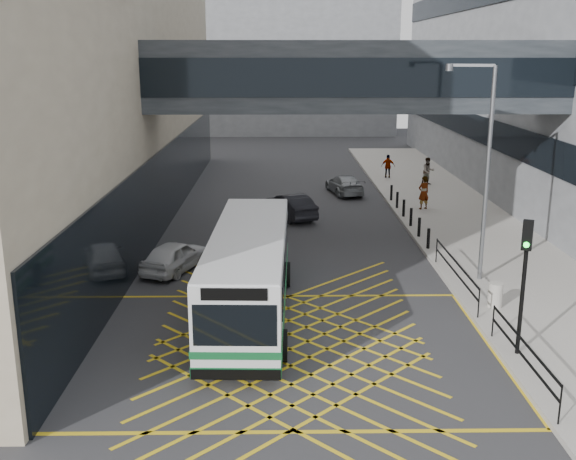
{
  "coord_description": "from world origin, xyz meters",
  "views": [
    {
      "loc": [
        -0.31,
        -18.35,
        8.49
      ],
      "look_at": [
        0.0,
        4.0,
        2.6
      ],
      "focal_mm": 42.0,
      "sensor_mm": 36.0,
      "label": 1
    }
  ],
  "objects_px": {
    "car_white": "(175,256)",
    "litter_bin": "(495,295)",
    "bus": "(249,271)",
    "car_dark": "(291,206)",
    "pedestrian_b": "(428,171)",
    "street_lamp": "(483,160)",
    "pedestrian_a": "(424,193)",
    "pedestrian_c": "(388,166)",
    "car_silver": "(345,184)",
    "traffic_light": "(525,268)"
  },
  "relations": [
    {
      "from": "car_silver",
      "to": "pedestrian_a",
      "type": "bearing_deg",
      "value": 117.31
    },
    {
      "from": "street_lamp",
      "to": "pedestrian_c",
      "type": "height_order",
      "value": "street_lamp"
    },
    {
      "from": "litter_bin",
      "to": "bus",
      "type": "bearing_deg",
      "value": -178.54
    },
    {
      "from": "bus",
      "to": "litter_bin",
      "type": "distance_m",
      "value": 8.34
    },
    {
      "from": "car_dark",
      "to": "pedestrian_a",
      "type": "distance_m",
      "value": 7.45
    },
    {
      "from": "car_white",
      "to": "litter_bin",
      "type": "relative_size",
      "value": 4.69
    },
    {
      "from": "pedestrian_a",
      "to": "pedestrian_c",
      "type": "distance_m",
      "value": 9.59
    },
    {
      "from": "pedestrian_a",
      "to": "pedestrian_b",
      "type": "distance_m",
      "value": 7.28
    },
    {
      "from": "car_white",
      "to": "pedestrian_c",
      "type": "distance_m",
      "value": 23.0
    },
    {
      "from": "car_white",
      "to": "litter_bin",
      "type": "height_order",
      "value": "car_white"
    },
    {
      "from": "car_white",
      "to": "pedestrian_a",
      "type": "relative_size",
      "value": 2.15
    },
    {
      "from": "pedestrian_c",
      "to": "car_silver",
      "type": "bearing_deg",
      "value": 62.73
    },
    {
      "from": "street_lamp",
      "to": "pedestrian_a",
      "type": "bearing_deg",
      "value": 108.29
    },
    {
      "from": "pedestrian_a",
      "to": "car_dark",
      "type": "bearing_deg",
      "value": -14.63
    },
    {
      "from": "bus",
      "to": "car_dark",
      "type": "distance_m",
      "value": 13.8
    },
    {
      "from": "car_white",
      "to": "car_dark",
      "type": "distance_m",
      "value": 10.14
    },
    {
      "from": "car_white",
      "to": "pedestrian_a",
      "type": "bearing_deg",
      "value": -119.32
    },
    {
      "from": "street_lamp",
      "to": "pedestrian_a",
      "type": "relative_size",
      "value": 4.34
    },
    {
      "from": "car_silver",
      "to": "street_lamp",
      "type": "bearing_deg",
      "value": 90.78
    },
    {
      "from": "bus",
      "to": "pedestrian_b",
      "type": "relative_size",
      "value": 5.9
    },
    {
      "from": "car_dark",
      "to": "car_silver",
      "type": "bearing_deg",
      "value": -143.54
    },
    {
      "from": "litter_bin",
      "to": "pedestrian_b",
      "type": "bearing_deg",
      "value": 83.69
    },
    {
      "from": "car_silver",
      "to": "traffic_light",
      "type": "bearing_deg",
      "value": 85.88
    },
    {
      "from": "street_lamp",
      "to": "litter_bin",
      "type": "bearing_deg",
      "value": -72.55
    },
    {
      "from": "car_white",
      "to": "traffic_light",
      "type": "bearing_deg",
      "value": 163.5
    },
    {
      "from": "car_silver",
      "to": "litter_bin",
      "type": "height_order",
      "value": "car_silver"
    },
    {
      "from": "pedestrian_b",
      "to": "pedestrian_c",
      "type": "height_order",
      "value": "pedestrian_b"
    },
    {
      "from": "car_dark",
      "to": "pedestrian_b",
      "type": "height_order",
      "value": "pedestrian_b"
    },
    {
      "from": "bus",
      "to": "litter_bin",
      "type": "xyz_separation_m",
      "value": [
        8.28,
        0.21,
        -0.97
      ]
    },
    {
      "from": "traffic_light",
      "to": "street_lamp",
      "type": "height_order",
      "value": "street_lamp"
    },
    {
      "from": "bus",
      "to": "car_white",
      "type": "height_order",
      "value": "bus"
    },
    {
      "from": "traffic_light",
      "to": "litter_bin",
      "type": "relative_size",
      "value": 4.74
    },
    {
      "from": "street_lamp",
      "to": "pedestrian_b",
      "type": "height_order",
      "value": "street_lamp"
    },
    {
      "from": "litter_bin",
      "to": "pedestrian_c",
      "type": "bearing_deg",
      "value": 89.5
    },
    {
      "from": "car_white",
      "to": "car_dark",
      "type": "xyz_separation_m",
      "value": [
        4.81,
        8.93,
        0.02
      ]
    },
    {
      "from": "car_dark",
      "to": "pedestrian_b",
      "type": "bearing_deg",
      "value": -161.92
    },
    {
      "from": "pedestrian_c",
      "to": "pedestrian_b",
      "type": "bearing_deg",
      "value": 140.42
    },
    {
      "from": "car_silver",
      "to": "traffic_light",
      "type": "height_order",
      "value": "traffic_light"
    },
    {
      "from": "car_dark",
      "to": "street_lamp",
      "type": "bearing_deg",
      "value": 98.65
    },
    {
      "from": "car_silver",
      "to": "pedestrian_a",
      "type": "relative_size",
      "value": 2.19
    },
    {
      "from": "pedestrian_a",
      "to": "pedestrian_c",
      "type": "xyz_separation_m",
      "value": [
        -0.43,
        9.58,
        -0.12
      ]
    },
    {
      "from": "street_lamp",
      "to": "pedestrian_a",
      "type": "height_order",
      "value": "street_lamp"
    },
    {
      "from": "car_white",
      "to": "car_dark",
      "type": "height_order",
      "value": "car_dark"
    },
    {
      "from": "car_white",
      "to": "car_dark",
      "type": "bearing_deg",
      "value": -97.71
    },
    {
      "from": "bus",
      "to": "pedestrian_c",
      "type": "bearing_deg",
      "value": 72.61
    },
    {
      "from": "litter_bin",
      "to": "pedestrian_a",
      "type": "bearing_deg",
      "value": 87.5
    },
    {
      "from": "car_dark",
      "to": "car_silver",
      "type": "height_order",
      "value": "car_dark"
    },
    {
      "from": "car_dark",
      "to": "car_silver",
      "type": "relative_size",
      "value": 1.03
    },
    {
      "from": "car_dark",
      "to": "traffic_light",
      "type": "bearing_deg",
      "value": 85.17
    },
    {
      "from": "street_lamp",
      "to": "litter_bin",
      "type": "distance_m",
      "value": 5.08
    }
  ]
}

